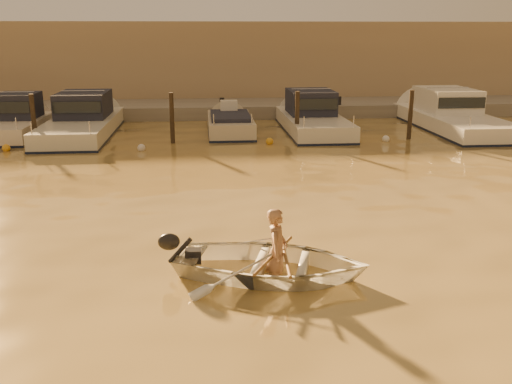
{
  "coord_description": "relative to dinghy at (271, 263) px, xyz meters",
  "views": [
    {
      "loc": [
        1.0,
        -8.83,
        4.35
      ],
      "look_at": [
        2.19,
        3.75,
        0.75
      ],
      "focal_mm": 40.0,
      "sensor_mm": 36.0,
      "label": 1
    }
  ],
  "objects": [
    {
      "name": "piling_2",
      "position": [
        -2.39,
        13.05,
        0.65
      ],
      "size": [
        0.18,
        0.18,
        2.2
      ],
      "primitive_type": "cylinder",
      "color": "#2D2319",
      "rests_on": "ground_plane"
    },
    {
      "name": "piling_1",
      "position": [
        -7.69,
        13.05,
        0.65
      ],
      "size": [
        0.18,
        0.18,
        2.2
      ],
      "primitive_type": "cylinder",
      "color": "#2D2319",
      "rests_on": "ground_plane"
    },
    {
      "name": "fender_b",
      "position": [
        -8.52,
        12.11,
        -0.15
      ],
      "size": [
        0.3,
        0.3,
        0.3
      ],
      "primitive_type": "sphere",
      "color": "orange",
      "rests_on": "ground_plane"
    },
    {
      "name": "moored_boat_1",
      "position": [
        -9.06,
        15.25,
        0.38
      ],
      "size": [
        2.03,
        6.11,
        1.75
      ],
      "primitive_type": null,
      "color": "#EFE0C8",
      "rests_on": "ground_plane"
    },
    {
      "name": "moored_boat_4",
      "position": [
        3.7,
        15.25,
        0.38
      ],
      "size": [
        2.45,
        7.49,
        1.75
      ],
      "primitive_type": null,
      "color": "silver",
      "rests_on": "ground_plane"
    },
    {
      "name": "moored_boat_2",
      "position": [
        -6.34,
        15.25,
        0.38
      ],
      "size": [
        2.58,
        8.54,
        1.75
      ],
      "primitive_type": null,
      "color": "silver",
      "rests_on": "ground_plane"
    },
    {
      "name": "ground_plane",
      "position": [
        -2.19,
        -0.75,
        -0.25
      ],
      "size": [
        160.0,
        160.0,
        0.0
      ],
      "primitive_type": "plane",
      "color": "olive",
      "rests_on": "ground"
    },
    {
      "name": "fender_c",
      "position": [
        -3.49,
        11.66,
        -0.15
      ],
      "size": [
        0.3,
        0.3,
        0.3
      ],
      "primitive_type": "sphere",
      "color": "silver",
      "rests_on": "ground_plane"
    },
    {
      "name": "outboard_motor",
      "position": [
        -1.45,
        0.4,
        0.03
      ],
      "size": [
        0.97,
        0.63,
        0.7
      ],
      "primitive_type": null,
      "rotation": [
        0.0,
        0.0,
        -0.27
      ],
      "color": "black",
      "rests_on": "dinghy"
    },
    {
      "name": "fender_e",
      "position": [
        6.18,
        12.57,
        -0.15
      ],
      "size": [
        0.3,
        0.3,
        0.3
      ],
      "primitive_type": "sphere",
      "color": "silver",
      "rests_on": "ground_plane"
    },
    {
      "name": "oar_port",
      "position": [
        0.24,
        -0.07,
        0.17
      ],
      "size": [
        0.19,
        2.1,
        0.13
      ],
      "primitive_type": "cylinder",
      "rotation": [
        1.54,
        0.0,
        -0.06
      ],
      "color": "brown",
      "rests_on": "dinghy"
    },
    {
      "name": "oar_starboard",
      "position": [
        0.05,
        -0.01,
        0.17
      ],
      "size": [
        0.96,
        1.92,
        0.13
      ],
      "primitive_type": "cylinder",
      "rotation": [
        1.54,
        0.0,
        -0.44
      ],
      "color": "brown",
      "rests_on": "dinghy"
    },
    {
      "name": "piling_3",
      "position": [
        2.61,
        13.05,
        0.65
      ],
      "size": [
        0.18,
        0.18,
        2.2
      ],
      "primitive_type": "cylinder",
      "color": "#2D2319",
      "rests_on": "ground_plane"
    },
    {
      "name": "dinghy",
      "position": [
        0.0,
        0.0,
        0.0
      ],
      "size": [
        4.08,
        3.38,
        0.73
      ],
      "primitive_type": "imported",
      "rotation": [
        0.0,
        0.0,
        1.3
      ],
      "color": "silver",
      "rests_on": "ground_plane"
    },
    {
      "name": "piling_4",
      "position": [
        7.31,
        13.05,
        0.65
      ],
      "size": [
        0.18,
        0.18,
        2.2
      ],
      "primitive_type": "cylinder",
      "color": "#2D2319",
      "rests_on": "ground_plane"
    },
    {
      "name": "waterfront_building",
      "position": [
        -2.19,
        26.25,
        2.15
      ],
      "size": [
        46.0,
        7.0,
        4.8
      ],
      "primitive_type": "cube",
      "color": "#9E8466",
      "rests_on": "quay"
    },
    {
      "name": "moored_boat_3",
      "position": [
        0.01,
        15.25,
        -0.02
      ],
      "size": [
        1.89,
        5.54,
        0.95
      ],
      "primitive_type": null,
      "color": "beige",
      "rests_on": "ground_plane"
    },
    {
      "name": "fender_d",
      "position": [
        1.44,
        12.48,
        -0.15
      ],
      "size": [
        0.3,
        0.3,
        0.3
      ],
      "primitive_type": "sphere",
      "color": "orange",
      "rests_on": "ground_plane"
    },
    {
      "name": "quay",
      "position": [
        -2.19,
        20.75,
        -0.1
      ],
      "size": [
        52.0,
        4.0,
        1.0
      ],
      "primitive_type": "cube",
      "color": "gray",
      "rests_on": "ground_plane"
    },
    {
      "name": "moored_boat_5",
      "position": [
        10.14,
        15.25,
        0.38
      ],
      "size": [
        2.77,
        9.12,
        1.75
      ],
      "primitive_type": null,
      "color": "white",
      "rests_on": "ground_plane"
    },
    {
      "name": "person",
      "position": [
        0.1,
        -0.03,
        0.25
      ],
      "size": [
        0.52,
        0.66,
        1.59
      ],
      "primitive_type": "imported",
      "rotation": [
        0.0,
        0.0,
        1.3
      ],
      "color": "#9A6C4D",
      "rests_on": "dinghy"
    }
  ]
}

